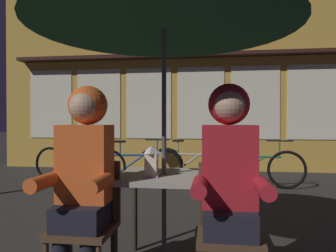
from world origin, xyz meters
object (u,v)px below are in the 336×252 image
Objects in this scene: person_right_hooded at (229,170)px; bicycle_second at (136,166)px; bicycle_nearest at (73,164)px; bicycle_third at (193,165)px; person_left_hooded at (84,167)px; lantern at (151,160)px; patio_umbrella at (164,5)px; bicycle_fourth at (256,168)px; chair_right at (229,224)px; cafe_table at (164,187)px; chair_left at (87,218)px.

bicycle_second is (-1.48, 3.61, -0.50)m from person_right_hooded.
bicycle_nearest is 2.29m from bicycle_third.
person_left_hooded is at bearing -81.82° from bicycle_second.
bicycle_nearest is (-2.19, 3.42, -0.51)m from lantern.
patio_umbrella is 1.37× the size of bicycle_fourth.
chair_right reaches higher than bicycle_second.
bicycle_third and bicycle_fourth have the same top height.
bicycle_third is (0.10, 3.57, -0.51)m from lantern.
chair_right reaches higher than cafe_table.
chair_left reaches higher than cafe_table.
bicycle_third is (0.02, 3.45, -1.71)m from patio_umbrella.
person_right_hooded is at bearing -90.00° from chair_right.
chair_left reaches higher than bicycle_third.
cafe_table is 3.20× the size of lantern.
bicycle_third is 0.99× the size of bicycle_fourth.
chair_left is at bearing -142.45° from cafe_table.
bicycle_third is (0.50, 3.88, -0.50)m from person_left_hooded.
person_right_hooded reaches higher than chair_left.
patio_umbrella is at bearing -90.34° from bicycle_third.
patio_umbrella is 1.39× the size of bicycle_third.
chair_right is 3.64m from bicycle_fourth.
chair_right is at bearing -37.55° from patio_umbrella.
cafe_table is 0.85× the size of chair_left.
person_right_hooded is 4.65m from bicycle_nearest.
person_left_hooded and person_right_hooded have the same top height.
chair_right is at bearing -100.39° from bicycle_fourth.
chair_right is at bearing -67.39° from bicycle_second.
lantern reaches higher than bicycle_nearest.
chair_right is 1.03m from person_left_hooded.
bicycle_fourth is (1.62, 3.58, -0.14)m from chair_left.
lantern is 0.64m from person_right_hooded.
bicycle_nearest is (-2.75, 3.72, -0.50)m from person_right_hooded.
bicycle_third is (2.29, 0.16, 0.00)m from bicycle_nearest.
cafe_table is 0.44× the size of bicycle_nearest.
patio_umbrella is 3.86m from bicycle_third.
lantern reaches higher than bicycle_second.
bicycle_nearest is at bearing 178.51° from bicycle_fourth.
patio_umbrella is 1.39× the size of bicycle_second.
lantern is 0.71m from chair_right.
person_left_hooded is (-0.00, -0.06, 0.36)m from chair_left.
chair_left is 0.52× the size of bicycle_second.
lantern is at bearing -57.34° from bicycle_nearest.
lantern is 0.14× the size of bicycle_fourth.
person_left_hooded is (-0.48, -0.43, -1.21)m from patio_umbrella.
bicycle_nearest is at bearing -176.05° from bicycle_third.
person_right_hooded is at bearing -100.23° from bicycle_fourth.
person_right_hooded is at bearing -41.57° from cafe_table.
chair_left reaches higher than bicycle_nearest.
bicycle_third is 1.14m from bicycle_fourth.
person_left_hooded reaches higher than chair_right.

